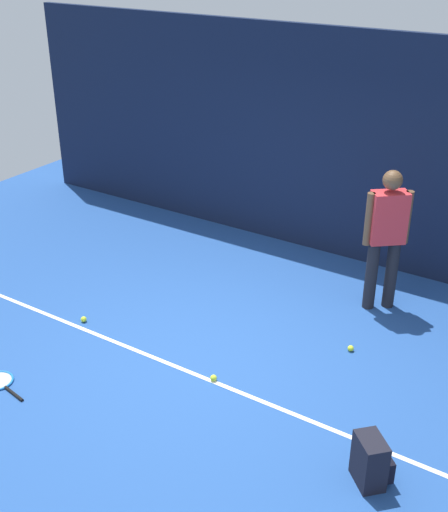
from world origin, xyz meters
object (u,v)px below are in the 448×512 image
at_px(tennis_ball_near_player, 213,378).
at_px(tennis_ball_mid_court, 84,319).
at_px(tennis_player, 386,232).
at_px(backpack, 371,462).
at_px(tennis_ball_by_fence, 351,348).

relative_size(tennis_ball_near_player, tennis_ball_mid_court, 1.00).
distance_m(tennis_player, tennis_ball_mid_court, 3.58).
relative_size(tennis_player, backpack, 3.86).
bearing_deg(tennis_ball_mid_court, tennis_ball_near_player, -3.18).
height_order(tennis_ball_by_fence, tennis_ball_mid_court, same).
bearing_deg(tennis_ball_by_fence, backpack, -62.30).
distance_m(backpack, tennis_ball_mid_court, 3.70).
height_order(tennis_ball_near_player, tennis_ball_by_fence, same).
distance_m(backpack, tennis_ball_by_fence, 1.86).
bearing_deg(tennis_ball_near_player, tennis_ball_mid_court, 176.82).
distance_m(tennis_player, tennis_ball_by_fence, 1.40).
xyz_separation_m(tennis_player, tennis_ball_mid_court, (-2.70, -2.16, -0.93)).
distance_m(tennis_ball_near_player, tennis_ball_mid_court, 1.86).
bearing_deg(backpack, tennis_ball_near_player, 31.18).
relative_size(backpack, tennis_ball_near_player, 6.67).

